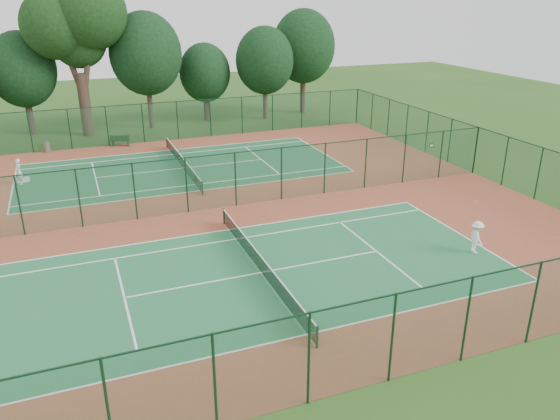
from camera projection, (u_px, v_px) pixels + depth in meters
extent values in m
plane|color=#295019|center=(213.00, 209.00, 34.05)|extent=(120.00, 120.00, 0.00)
cube|color=brown|center=(213.00, 209.00, 34.04)|extent=(40.00, 36.00, 0.01)
cube|color=#216B3D|center=(261.00, 273.00, 26.26)|extent=(23.77, 10.97, 0.01)
cube|color=#1C5A32|center=(183.00, 168.00, 41.82)|extent=(23.77, 10.97, 0.01)
cube|color=#16442D|center=(160.00, 122.00, 48.96)|extent=(40.00, 0.02, 3.50)
cube|color=#12311E|center=(159.00, 103.00, 48.32)|extent=(40.00, 0.05, 0.05)
cube|color=#174527|center=(352.00, 348.00, 17.83)|extent=(40.00, 0.02, 3.50)
cube|color=#12331F|center=(354.00, 303.00, 17.20)|extent=(40.00, 0.05, 0.05)
cube|color=#1A4E33|center=(476.00, 150.00, 40.15)|extent=(0.02, 36.00, 3.50)
cube|color=#133520|center=(479.00, 127.00, 39.52)|extent=(0.05, 36.00, 0.05)
cube|color=#1B512C|center=(211.00, 182.00, 33.40)|extent=(40.00, 0.02, 3.50)
cube|color=#12321E|center=(210.00, 155.00, 32.76)|extent=(40.00, 0.05, 0.05)
cylinder|color=#133620|center=(317.00, 337.00, 20.55)|extent=(0.10, 0.10, 0.97)
cylinder|color=#133620|center=(224.00, 216.00, 31.62)|extent=(0.10, 0.10, 0.97)
cube|color=black|center=(261.00, 264.00, 26.08)|extent=(0.02, 12.80, 0.85)
cube|color=white|center=(261.00, 256.00, 25.92)|extent=(0.04, 12.80, 0.06)
cylinder|color=#153B1C|center=(202.00, 188.00, 36.11)|extent=(0.10, 0.10, 0.97)
cylinder|color=#153B1C|center=(167.00, 142.00, 47.18)|extent=(0.10, 0.10, 0.97)
cube|color=black|center=(182.00, 162.00, 41.65)|extent=(0.02, 12.80, 0.85)
cube|color=white|center=(182.00, 157.00, 41.49)|extent=(0.04, 12.80, 0.06)
imported|color=white|center=(477.00, 237.00, 28.00)|extent=(0.87, 1.23, 1.72)
imported|color=silver|center=(19.00, 172.00, 38.03)|extent=(0.58, 0.75, 1.82)
cylinder|color=slate|center=(47.00, 147.00, 45.82)|extent=(0.55, 0.55, 0.86)
cube|color=#13381C|center=(113.00, 143.00, 47.72)|extent=(0.21, 0.45, 0.49)
cube|color=#13381C|center=(128.00, 143.00, 47.83)|extent=(0.21, 0.45, 0.49)
cube|color=#13381C|center=(120.00, 140.00, 47.67)|extent=(1.71, 0.91, 0.05)
cube|color=#13381C|center=(119.00, 138.00, 47.38)|extent=(1.60, 0.51, 0.49)
cube|color=silver|center=(23.00, 180.00, 38.72)|extent=(0.90, 0.58, 0.31)
sphere|color=#BED130|center=(270.00, 202.00, 34.96)|extent=(0.07, 0.07, 0.07)
sphere|color=yellow|center=(340.00, 192.00, 36.70)|extent=(0.07, 0.07, 0.07)
sphere|color=#CFE735|center=(213.00, 212.00, 33.36)|extent=(0.08, 0.08, 0.08)
cylinder|color=#39281F|center=(85.00, 105.00, 50.58)|extent=(1.04, 1.04, 5.68)
cylinder|color=#39281F|center=(69.00, 58.00, 48.96)|extent=(1.93, 0.57, 5.65)
cylinder|color=#39281F|center=(88.00, 54.00, 49.02)|extent=(1.80, 0.53, 6.13)
sphere|color=black|center=(56.00, 24.00, 47.68)|extent=(6.06, 6.06, 6.06)
sphere|color=black|center=(90.00, 13.00, 47.91)|extent=(6.44, 6.44, 6.44)
sphere|color=black|center=(78.00, 40.00, 49.19)|extent=(4.92, 4.92, 4.92)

